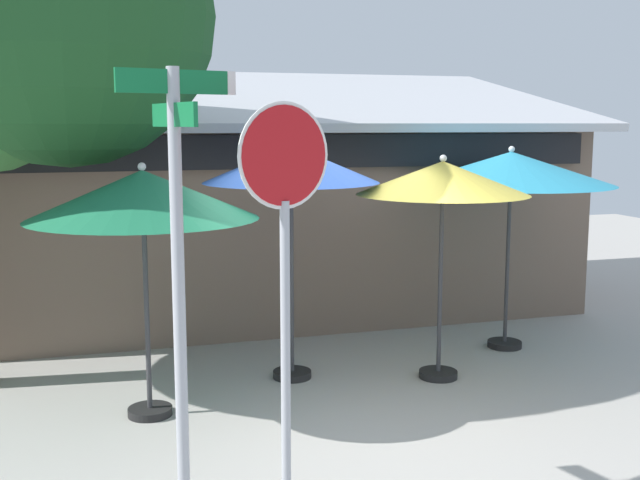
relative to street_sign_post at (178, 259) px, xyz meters
name	(u,v)px	position (x,y,z in m)	size (l,w,h in m)	color
ground_plane	(340,422)	(1.73, 1.64, -2.01)	(28.00, 28.00, 0.10)	#ADA8A0
cafe_building	(272,209)	(2.24, 6.68, -0.43)	(9.29, 4.92, 3.82)	#705B4C
street_sign_post	(178,259)	(0.00, 0.00, 0.00)	(0.83, 0.77, 3.26)	#A8AAB2
stop_sign	(285,238)	(0.72, -0.15, 0.14)	(0.70, 0.26, 3.04)	#A8AAB2
patio_umbrella_forest_green_left	(143,196)	(-0.07, 2.23, 0.24)	(2.23, 2.23, 2.52)	black
patio_umbrella_royal_blue_center	(291,166)	(1.58, 2.94, 0.46)	(1.97, 1.97, 2.72)	black
patio_umbrella_mustard_right	(443,181)	(3.19, 2.46, 0.30)	(1.92, 1.92, 2.55)	black
patio_umbrella_teal_far_right	(511,169)	(4.55, 3.32, 0.35)	(2.58, 2.58, 2.61)	black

